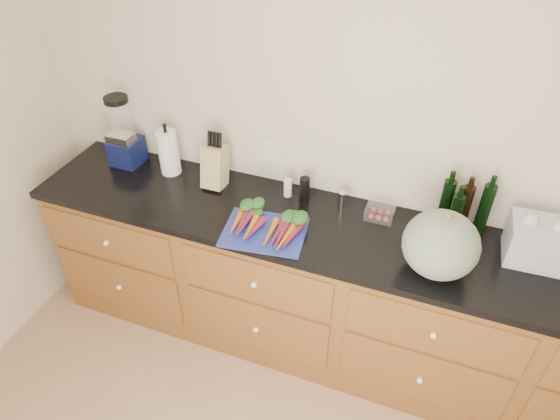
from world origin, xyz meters
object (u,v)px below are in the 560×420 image
at_px(squash, 441,245).
at_px(knife_block, 215,166).
at_px(carrots, 268,223).
at_px(tomato_box, 380,212).
at_px(paper_towel, 169,152).
at_px(cutting_board, 265,232).
at_px(blender_appliance, 123,135).

relative_size(squash, knife_block, 1.43).
height_order(carrots, knife_block, knife_block).
distance_m(knife_block, tomato_box, 0.94).
distance_m(paper_towel, tomato_box, 1.25).
bearing_deg(carrots, paper_towel, 159.11).
bearing_deg(knife_block, carrots, -31.56).
height_order(paper_towel, tomato_box, paper_towel).
distance_m(cutting_board, carrots, 0.05).
height_order(cutting_board, carrots, carrots).
bearing_deg(squash, carrots, 179.73).
bearing_deg(carrots, blender_appliance, 164.94).
distance_m(blender_appliance, paper_towel, 0.30).
xyz_separation_m(squash, paper_towel, (-1.56, 0.28, -0.02)).
distance_m(squash, knife_block, 1.28).
xyz_separation_m(carrots, paper_towel, (-0.73, 0.28, 0.10)).
distance_m(squash, blender_appliance, 1.88).
relative_size(squash, tomato_box, 2.35).
xyz_separation_m(squash, tomato_box, (-0.32, 0.29, -0.12)).
relative_size(carrots, squash, 1.11).
bearing_deg(paper_towel, squash, -10.19).
height_order(carrots, paper_towel, paper_towel).
bearing_deg(tomato_box, knife_block, -178.17).
distance_m(blender_appliance, tomato_box, 1.55).
height_order(squash, blender_appliance, blender_appliance).
distance_m(carrots, knife_block, 0.50).
xyz_separation_m(carrots, tomato_box, (0.52, 0.29, 0.00)).
bearing_deg(squash, paper_towel, 169.81).
height_order(cutting_board, knife_block, knife_block).
relative_size(carrots, tomato_box, 2.59).
height_order(blender_appliance, knife_block, blender_appliance).
bearing_deg(squash, blender_appliance, 171.47).
bearing_deg(knife_block, blender_appliance, 178.32).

